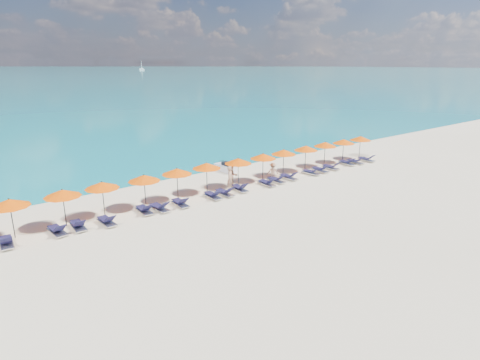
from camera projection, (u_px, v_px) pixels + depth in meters
ground at (268, 207)px, 26.45m from camera, size 1400.00×1400.00×0.00m
sailboat_near at (142, 69)px, 497.66m from camera, size 6.02×2.01×11.04m
sailboat_far at (141, 68)px, 623.34m from camera, size 5.13×1.71×9.40m
jetski at (226, 167)px, 35.20m from camera, size 0.89×2.34×0.83m
beachgoer_a at (230, 179)px, 29.64m from camera, size 0.82×0.78×1.88m
beachgoer_b at (232, 176)px, 30.59m from camera, size 0.95×0.75×1.71m
beachgoer_c at (273, 172)px, 32.34m from camera, size 1.04×0.91×1.48m
umbrella_1 at (9, 203)px, 21.32m from camera, size 2.10×2.10×2.28m
umbrella_2 at (62, 193)px, 22.91m from camera, size 2.10×2.10×2.28m
umbrella_3 at (102, 185)px, 24.40m from camera, size 2.10×2.10×2.28m
umbrella_4 at (144, 178)px, 25.90m from camera, size 2.10×2.10×2.28m
umbrella_5 at (177, 171)px, 27.49m from camera, size 2.10×2.10×2.28m
umbrella_6 at (207, 166)px, 29.03m from camera, size 2.10×2.10×2.28m
umbrella_7 at (238, 161)px, 30.43m from camera, size 2.10×2.10×2.28m
umbrella_8 at (263, 156)px, 31.97m from camera, size 2.10×2.10×2.28m
umbrella_9 at (284, 152)px, 33.48m from camera, size 2.10×2.10×2.28m
umbrella_10 at (306, 148)px, 35.02m from camera, size 2.10×2.10×2.28m
umbrella_11 at (325, 144)px, 36.63m from camera, size 2.10×2.10×2.28m
umbrella_12 at (344, 141)px, 38.00m from camera, size 2.10×2.10×2.28m
umbrella_13 at (361, 138)px, 39.55m from camera, size 2.10×2.10×2.28m
lounger_2 at (6, 242)px, 20.82m from camera, size 0.75×1.74×0.66m
lounger_3 at (57, 230)px, 22.27m from camera, size 0.79×1.75×0.66m
lounger_4 at (78, 225)px, 22.96m from camera, size 0.69×1.73×0.66m
lounger_5 at (107, 221)px, 23.60m from camera, size 0.71×1.73×0.66m
lounger_6 at (144, 210)px, 25.39m from camera, size 0.69×1.72×0.66m
lounger_7 at (160, 207)px, 25.81m from camera, size 0.79×1.75×0.66m
lounger_8 at (180, 203)px, 26.64m from camera, size 0.72×1.73×0.66m
lounger_9 at (213, 195)px, 28.15m from camera, size 0.68×1.72×0.66m
lounger_10 at (225, 192)px, 28.76m from camera, size 0.70×1.73×0.66m
lounger_11 at (240, 188)px, 29.77m from camera, size 0.79×1.76×0.66m
lounger_12 at (267, 183)px, 31.07m from camera, size 0.71×1.73×0.66m
lounger_13 at (276, 180)px, 31.93m from camera, size 0.62×1.70×0.66m
lounger_14 at (289, 177)px, 32.74m from camera, size 0.65×1.71×0.66m
lounger_15 at (311, 172)px, 34.17m from camera, size 0.79×1.75×0.66m
lounger_16 at (320, 170)px, 34.93m from camera, size 0.78×1.75×0.66m
lounger_17 at (331, 167)px, 35.81m from camera, size 0.68×1.72×0.66m
lounger_18 at (347, 162)px, 37.40m from camera, size 0.77×1.75×0.66m
lounger_19 at (355, 161)px, 37.86m from camera, size 0.71×1.73×0.66m
lounger_20 at (367, 159)px, 38.72m from camera, size 0.62×1.70×0.66m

